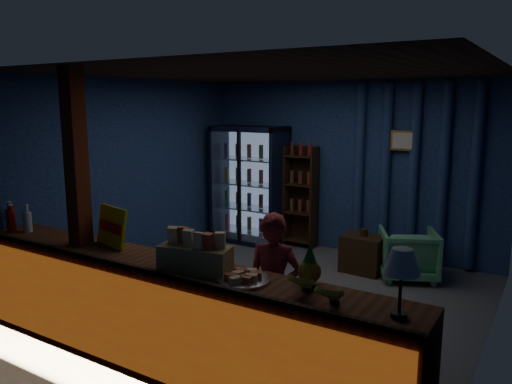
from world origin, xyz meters
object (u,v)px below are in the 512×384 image
(green_chair, at_px, (408,254))
(pastry_tray, at_px, (244,278))
(shopkeeper, at_px, (273,291))
(table_lamp, at_px, (402,264))

(green_chair, bearing_deg, pastry_tray, 58.81)
(shopkeeper, bearing_deg, pastry_tray, -96.77)
(shopkeeper, bearing_deg, green_chair, 70.07)
(green_chair, distance_m, pastry_tray, 3.44)
(shopkeeper, distance_m, green_chair, 2.88)
(pastry_tray, bearing_deg, green_chair, 83.90)
(shopkeeper, xyz_separation_m, table_lamp, (1.23, -0.56, 0.62))
(green_chair, height_order, table_lamp, table_lamp)
(shopkeeper, height_order, pastry_tray, shopkeeper)
(shopkeeper, relative_size, table_lamp, 3.02)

